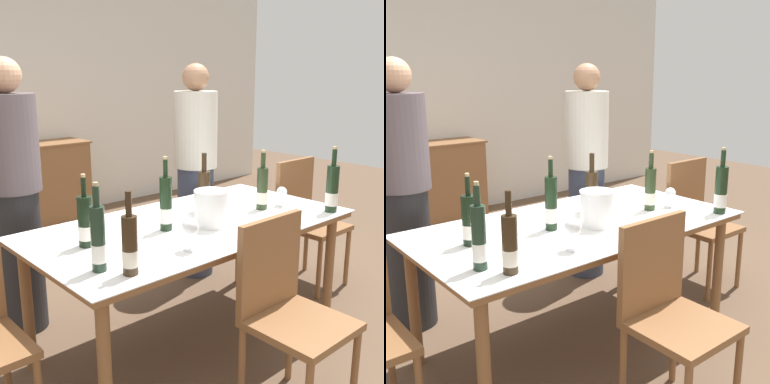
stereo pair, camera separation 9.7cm
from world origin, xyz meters
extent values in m
plane|color=brown|center=(0.00, 0.00, 0.00)|extent=(12.00, 12.00, 0.00)
cube|color=brown|center=(0.08, 2.79, 0.42)|extent=(1.53, 0.44, 0.85)
cube|color=brown|center=(0.08, 2.79, 0.86)|extent=(1.58, 0.46, 0.02)
cylinder|color=brown|center=(-0.83, -0.39, 0.35)|extent=(0.06, 0.06, 0.70)
cylinder|color=brown|center=(0.83, -0.39, 0.35)|extent=(0.06, 0.06, 0.70)
cylinder|color=brown|center=(-0.83, 0.39, 0.35)|extent=(0.06, 0.06, 0.70)
cylinder|color=brown|center=(0.83, 0.39, 0.35)|extent=(0.06, 0.06, 0.70)
cube|color=brown|center=(0.00, 0.00, 0.72)|extent=(1.82, 0.93, 0.04)
cube|color=white|center=(0.00, 0.00, 0.74)|extent=(1.85, 0.96, 0.01)
cylinder|color=white|center=(0.04, -0.11, 0.85)|extent=(0.18, 0.18, 0.20)
cylinder|color=white|center=(0.04, -0.11, 0.94)|extent=(0.19, 0.19, 0.01)
cylinder|color=#332314|center=(-0.67, -0.36, 0.87)|extent=(0.07, 0.07, 0.25)
cylinder|color=silver|center=(-0.67, -0.36, 0.82)|extent=(0.07, 0.07, 0.07)
cylinder|color=#332314|center=(-0.67, -0.36, 1.05)|extent=(0.03, 0.03, 0.11)
cylinder|color=black|center=(0.79, -0.40, 0.89)|extent=(0.07, 0.07, 0.29)
cylinder|color=white|center=(0.79, -0.40, 0.83)|extent=(0.08, 0.08, 0.08)
cylinder|color=black|center=(0.79, -0.40, 1.08)|extent=(0.03, 0.03, 0.10)
cylinder|color=tan|center=(0.79, -0.40, 1.14)|extent=(0.02, 0.02, 0.02)
cylinder|color=#28381E|center=(0.51, -0.08, 0.88)|extent=(0.07, 0.07, 0.26)
cylinder|color=silver|center=(0.51, -0.08, 0.82)|extent=(0.07, 0.07, 0.07)
cylinder|color=#28381E|center=(0.51, -0.08, 1.06)|extent=(0.03, 0.03, 0.09)
cylinder|color=tan|center=(0.51, -0.08, 1.11)|extent=(0.02, 0.02, 0.02)
cylinder|color=black|center=(-0.64, 0.07, 0.87)|extent=(0.08, 0.08, 0.25)
cylinder|color=white|center=(-0.64, 0.07, 0.82)|extent=(0.08, 0.08, 0.07)
cylinder|color=black|center=(-0.64, 0.07, 1.04)|extent=(0.03, 0.03, 0.09)
cylinder|color=tan|center=(-0.64, 0.07, 1.10)|extent=(0.02, 0.02, 0.02)
cylinder|color=#332314|center=(0.24, 0.15, 0.87)|extent=(0.07, 0.07, 0.24)
cylinder|color=silver|center=(0.24, 0.15, 0.81)|extent=(0.07, 0.07, 0.07)
cylinder|color=#332314|center=(0.24, 0.15, 1.05)|extent=(0.03, 0.03, 0.11)
cylinder|color=#1E3323|center=(-0.75, -0.24, 0.89)|extent=(0.06, 0.06, 0.29)
cylinder|color=white|center=(-0.75, -0.24, 0.83)|extent=(0.06, 0.06, 0.08)
cylinder|color=#1E3323|center=(-0.75, -0.24, 1.08)|extent=(0.03, 0.03, 0.09)
cylinder|color=tan|center=(-0.75, -0.24, 1.13)|extent=(0.02, 0.02, 0.02)
cylinder|color=black|center=(-0.19, 0.00, 0.89)|extent=(0.07, 0.07, 0.29)
cylinder|color=white|center=(-0.19, 0.00, 0.83)|extent=(0.07, 0.07, 0.08)
cylinder|color=black|center=(-0.19, 0.00, 1.09)|extent=(0.02, 0.02, 0.09)
cylinder|color=tan|center=(-0.19, 0.00, 1.14)|extent=(0.02, 0.02, 0.02)
cylinder|color=white|center=(-0.29, -0.32, 0.75)|extent=(0.07, 0.07, 0.00)
cylinder|color=white|center=(-0.29, -0.32, 0.79)|extent=(0.01, 0.01, 0.08)
sphere|color=white|center=(-0.29, -0.32, 0.86)|extent=(0.09, 0.09, 0.09)
cylinder|color=white|center=(0.13, 0.07, 0.75)|extent=(0.07, 0.07, 0.00)
cylinder|color=white|center=(0.13, 0.07, 0.79)|extent=(0.01, 0.01, 0.07)
sphere|color=white|center=(0.13, 0.07, 0.85)|extent=(0.08, 0.08, 0.08)
cylinder|color=white|center=(0.66, -0.12, 0.75)|extent=(0.07, 0.07, 0.00)
cylinder|color=white|center=(0.66, -0.12, 0.78)|extent=(0.01, 0.01, 0.06)
sphere|color=white|center=(0.66, -0.12, 0.84)|extent=(0.07, 0.07, 0.07)
cylinder|color=brown|center=(1.04, -0.18, 0.22)|extent=(0.03, 0.03, 0.44)
cylinder|color=brown|center=(1.41, -0.18, 0.22)|extent=(0.03, 0.03, 0.44)
cylinder|color=brown|center=(1.04, 0.18, 0.22)|extent=(0.03, 0.03, 0.44)
cylinder|color=brown|center=(1.41, 0.18, 0.22)|extent=(0.03, 0.03, 0.44)
cube|color=brown|center=(1.22, 0.00, 0.46)|extent=(0.42, 0.42, 0.04)
cube|color=brown|center=(1.22, 0.19, 0.71)|extent=(0.42, 0.04, 0.46)
cylinder|color=brown|center=(0.14, -0.98, 0.22)|extent=(0.03, 0.03, 0.44)
cylinder|color=brown|center=(-0.23, -0.61, 0.22)|extent=(0.03, 0.03, 0.44)
cylinder|color=brown|center=(0.14, -0.61, 0.22)|extent=(0.03, 0.03, 0.44)
cube|color=brown|center=(-0.05, -0.80, 0.46)|extent=(0.42, 0.42, 0.04)
cube|color=brown|center=(-0.05, -0.60, 0.70)|extent=(0.42, 0.04, 0.45)
cylinder|color=brown|center=(-1.04, 0.18, 0.21)|extent=(0.03, 0.03, 0.42)
cylinder|color=#262628|center=(-0.68, 0.84, 0.45)|extent=(0.28, 0.28, 0.89)
cylinder|color=#594C51|center=(-0.68, 0.84, 1.18)|extent=(0.33, 0.33, 0.57)
sphere|color=tan|center=(-0.68, 0.84, 1.56)|extent=(0.20, 0.20, 0.20)
cylinder|color=#383F56|center=(0.71, 0.76, 0.43)|extent=(0.28, 0.28, 0.87)
cylinder|color=beige|center=(0.71, 0.76, 1.16)|extent=(0.33, 0.33, 0.57)
sphere|color=#A37556|center=(0.71, 0.76, 1.54)|extent=(0.20, 0.20, 0.20)
camera|label=1|loc=(-1.73, -1.94, 1.57)|focal=45.00mm
camera|label=2|loc=(-1.66, -2.00, 1.57)|focal=45.00mm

